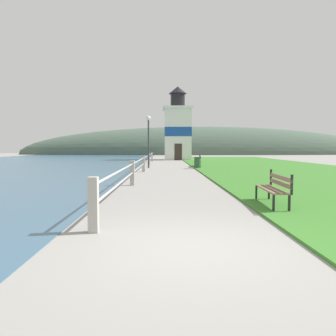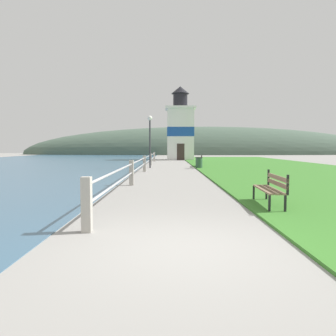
# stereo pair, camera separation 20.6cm
# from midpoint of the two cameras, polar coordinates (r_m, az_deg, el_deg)

# --- Properties ---
(ground_plane) EXTENTS (160.00, 160.00, 0.00)m
(ground_plane) POSITION_cam_midpoint_polar(r_m,az_deg,el_deg) (5.31, 3.43, -13.82)
(ground_plane) COLOR gray
(grass_verge) EXTENTS (12.00, 54.81, 0.06)m
(grass_verge) POSITION_cam_midpoint_polar(r_m,az_deg,el_deg) (24.76, 19.10, -0.15)
(grass_verge) COLOR #387528
(grass_verge) RESTS_ON ground_plane
(seawall_railing) EXTENTS (0.18, 30.24, 1.04)m
(seawall_railing) POSITION_cam_midpoint_polar(r_m,az_deg,el_deg) (21.15, -3.98, 1.04)
(seawall_railing) COLOR #A8A399
(seawall_railing) RESTS_ON ground_plane
(park_bench_near) EXTENTS (0.57, 1.90, 0.94)m
(park_bench_near) POSITION_cam_midpoint_polar(r_m,az_deg,el_deg) (9.15, 18.05, -3.13)
(park_bench_near) COLOR #846B51
(park_bench_near) RESTS_ON ground_plane
(park_bench_midway) EXTENTS (0.61, 1.79, 0.94)m
(park_bench_midway) POSITION_cam_midpoint_polar(r_m,az_deg,el_deg) (26.29, 5.62, 1.36)
(park_bench_midway) COLOR #846B51
(park_bench_midway) RESTS_ON ground_plane
(lighthouse) EXTENTS (3.72, 3.72, 9.10)m
(lighthouse) POSITION_cam_midpoint_polar(r_m,az_deg,el_deg) (41.15, 2.14, 6.78)
(lighthouse) COLOR white
(lighthouse) RESTS_ON ground_plane
(trash_bin) EXTENTS (0.54, 0.54, 0.84)m
(trash_bin) POSITION_cam_midpoint_polar(r_m,az_deg,el_deg) (24.23, 5.52, 0.89)
(trash_bin) COLOR #2D5138
(trash_bin) RESTS_ON ground_plane
(lamp_post) EXTENTS (0.36, 0.36, 3.96)m
(lamp_post) POSITION_cam_midpoint_polar(r_m,az_deg,el_deg) (24.98, -3.07, 6.30)
(lamp_post) COLOR #333338
(lamp_post) RESTS_ON ground_plane
(distant_hillside) EXTENTS (80.00, 16.00, 12.00)m
(distant_hillside) POSITION_cam_midpoint_polar(r_m,az_deg,el_deg) (72.09, 6.49, 2.39)
(distant_hillside) COLOR #475B4C
(distant_hillside) RESTS_ON ground_plane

